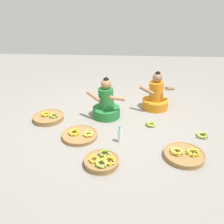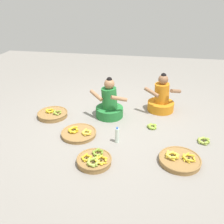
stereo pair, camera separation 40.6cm
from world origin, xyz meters
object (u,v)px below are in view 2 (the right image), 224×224
(banana_basket_near_vendor, at_px, (53,114))
(loose_bananas_front_left, at_px, (152,126))
(banana_basket_front_right, at_px, (180,160))
(loose_bananas_front_center, at_px, (204,141))
(banana_basket_back_right, at_px, (94,160))
(vendor_woman_behind, at_px, (161,99))
(banana_basket_near_bicycle, at_px, (79,133))
(vendor_woman_front, at_px, (109,104))
(water_bottle, at_px, (117,135))

(banana_basket_near_vendor, xyz_separation_m, loose_bananas_front_left, (1.89, -0.10, -0.02))
(banana_basket_front_right, relative_size, loose_bananas_front_left, 2.85)
(banana_basket_near_vendor, bearing_deg, loose_bananas_front_center, -8.69)
(banana_basket_back_right, height_order, banana_basket_front_right, banana_basket_back_right)
(vendor_woman_behind, bearing_deg, banana_basket_back_right, -116.19)
(loose_bananas_front_center, height_order, loose_bananas_front_left, loose_bananas_front_center)
(banana_basket_back_right, bearing_deg, banana_basket_near_bicycle, 122.75)
(banana_basket_back_right, height_order, loose_bananas_front_center, banana_basket_back_right)
(vendor_woman_front, xyz_separation_m, banana_basket_back_right, (0.05, -1.43, -0.19))
(loose_bananas_front_center, bearing_deg, vendor_woman_front, 159.47)
(vendor_woman_front, bearing_deg, banana_basket_near_vendor, -169.29)
(water_bottle, bearing_deg, vendor_woman_behind, 61.87)
(banana_basket_near_vendor, distance_m, banana_basket_back_right, 1.66)
(banana_basket_near_vendor, height_order, loose_bananas_front_center, banana_basket_near_vendor)
(banana_basket_near_bicycle, relative_size, loose_bananas_front_left, 2.83)
(banana_basket_back_right, distance_m, water_bottle, 0.63)
(vendor_woman_front, bearing_deg, water_bottle, -71.61)
(vendor_woman_front, distance_m, vendor_woman_behind, 1.05)
(vendor_woman_behind, relative_size, loose_bananas_front_left, 3.75)
(banana_basket_back_right, bearing_deg, vendor_woman_front, 92.06)
(vendor_woman_behind, height_order, banana_basket_near_vendor, vendor_woman_behind)
(banana_basket_back_right, xyz_separation_m, loose_bananas_front_center, (1.59, 0.81, -0.02))
(vendor_woman_front, xyz_separation_m, loose_bananas_front_center, (1.65, -0.62, -0.22))
(vendor_woman_front, height_order, vendor_woman_behind, vendor_woman_front)
(banana_basket_near_bicycle, height_order, loose_bananas_front_left, banana_basket_near_bicycle)
(vendor_woman_front, bearing_deg, vendor_woman_behind, 23.95)
(banana_basket_near_bicycle, height_order, loose_bananas_front_center, banana_basket_near_bicycle)
(water_bottle, bearing_deg, vendor_woman_front, 108.39)
(water_bottle, bearing_deg, banana_basket_back_right, -111.70)
(banana_basket_near_vendor, distance_m, loose_bananas_front_left, 1.89)
(banana_basket_near_bicycle, height_order, banana_basket_back_right, banana_basket_back_right)
(banana_basket_front_right, xyz_separation_m, loose_bananas_front_left, (-0.41, 0.89, -0.02))
(banana_basket_near_bicycle, xyz_separation_m, water_bottle, (0.66, -0.09, 0.09))
(banana_basket_near_vendor, height_order, banana_basket_front_right, banana_basket_front_right)
(banana_basket_back_right, relative_size, water_bottle, 1.83)
(banana_basket_front_right, bearing_deg, banana_basket_back_right, -168.85)
(vendor_woman_behind, distance_m, banana_basket_near_vendor, 2.14)
(vendor_woman_behind, height_order, banana_basket_back_right, vendor_woman_behind)
(banana_basket_near_vendor, relative_size, water_bottle, 2.10)
(banana_basket_front_right, bearing_deg, banana_basket_near_bicycle, 164.75)
(vendor_woman_front, distance_m, banana_basket_near_vendor, 1.10)
(vendor_woman_front, xyz_separation_m, banana_basket_near_bicycle, (-0.38, -0.76, -0.21))
(banana_basket_near_vendor, distance_m, banana_basket_front_right, 2.50)
(water_bottle, bearing_deg, banana_basket_front_right, -20.16)
(vendor_woman_behind, distance_m, loose_bananas_front_center, 1.27)
(banana_basket_near_bicycle, bearing_deg, water_bottle, -7.84)
(banana_basket_near_vendor, relative_size, loose_bananas_front_center, 2.47)
(banana_basket_near_vendor, relative_size, banana_basket_near_bicycle, 0.97)
(banana_basket_front_right, bearing_deg, vendor_woman_front, 135.78)
(vendor_woman_front, relative_size, loose_bananas_front_left, 3.78)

